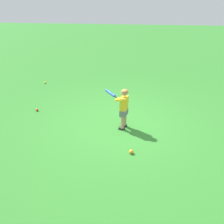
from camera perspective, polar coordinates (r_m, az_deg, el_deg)
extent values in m
plane|color=#2D7528|center=(6.41, 2.02, -3.05)|extent=(40.00, 40.00, 0.00)
cube|color=#232328|center=(6.20, 2.30, -3.92)|extent=(0.13, 0.17, 0.05)
cylinder|color=tan|center=(6.10, 2.51, -2.47)|extent=(0.09, 0.09, 0.34)
cube|color=#232328|center=(6.34, 2.82, -3.18)|extent=(0.13, 0.17, 0.05)
cylinder|color=tan|center=(6.24, 3.03, -1.75)|extent=(0.09, 0.09, 0.34)
cube|color=slate|center=(6.05, 2.83, -0.05)|extent=(0.30, 0.22, 0.16)
cube|color=yellow|center=(5.94, 2.88, 2.09)|extent=(0.28, 0.21, 0.34)
sphere|color=tan|center=(5.83, 2.95, 4.63)|extent=(0.17, 0.17, 0.17)
ellipsoid|color=olive|center=(5.81, 3.05, 4.89)|extent=(0.21, 0.21, 0.11)
sphere|color=blue|center=(5.95, 1.62, 3.09)|extent=(0.04, 0.04, 0.04)
cylinder|color=black|center=(6.01, 1.07, 3.48)|extent=(0.12, 0.12, 0.05)
cylinder|color=blue|center=(6.16, -0.35, 4.47)|extent=(0.29, 0.29, 0.11)
sphere|color=blue|center=(6.28, -1.30, 5.13)|extent=(0.07, 0.07, 0.07)
cylinder|color=yellow|center=(5.90, 1.83, 3.02)|extent=(0.30, 0.21, 0.14)
cylinder|color=yellow|center=(5.96, 2.06, 3.28)|extent=(0.20, 0.30, 0.14)
sphere|color=red|center=(7.44, -17.40, 0.50)|extent=(0.07, 0.07, 0.07)
sphere|color=white|center=(7.94, 3.44, 3.50)|extent=(0.07, 0.07, 0.07)
sphere|color=orange|center=(5.35, 4.59, -9.38)|extent=(0.10, 0.10, 0.10)
sphere|color=yellow|center=(9.58, -15.60, 6.79)|extent=(0.08, 0.08, 0.08)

